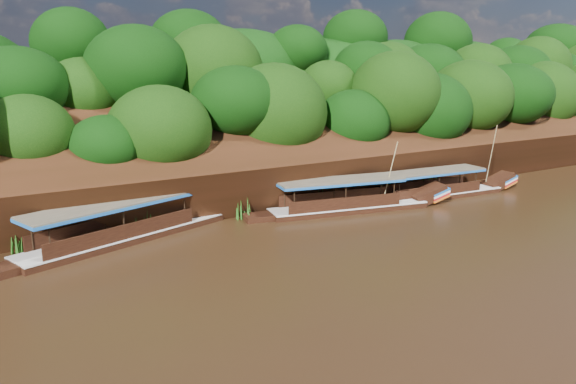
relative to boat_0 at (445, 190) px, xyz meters
name	(u,v)px	position (x,y,z in m)	size (l,w,h in m)	color
ground	(384,244)	(-12.23, -6.95, -0.52)	(160.00, 160.00, 0.00)	black
riverbank	(229,158)	(-12.24, 15.77, 1.37)	(120.00, 30.06, 19.40)	black
boat_0	(445,190)	(0.00, 0.00, 0.00)	(14.20, 3.24, 6.24)	black
boat_1	(358,203)	(-8.87, 0.11, 0.04)	(14.47, 4.66, 5.66)	black
boat_2	(139,228)	(-24.79, 1.99, 0.07)	(16.41, 7.25, 5.61)	black
reeds	(283,200)	(-13.93, 2.53, 0.40)	(49.98, 2.37, 2.24)	#245D17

